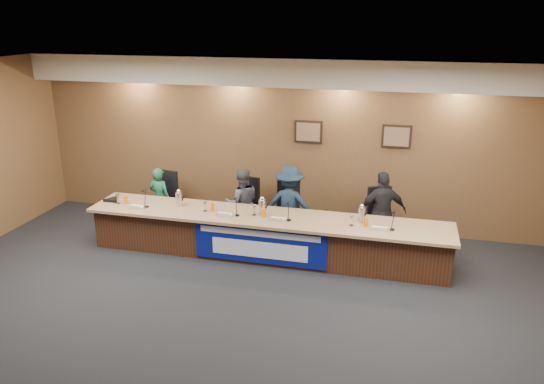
{
  "coord_description": "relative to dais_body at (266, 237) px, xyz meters",
  "views": [
    {
      "loc": [
        2.14,
        -5.57,
        3.93
      ],
      "look_at": [
        0.04,
        2.65,
        1.07
      ],
      "focal_mm": 35.0,
      "sensor_mm": 36.0,
      "label": 1
    }
  ],
  "objects": [
    {
      "name": "water_glass_c",
      "position": [
        -0.18,
        -0.07,
        0.49
      ],
      "size": [
        0.08,
        0.08,
        0.18
      ],
      "primitive_type": "cylinder",
      "color": "silver",
      "rests_on": "dais_top"
    },
    {
      "name": "microphone_c",
      "position": [
        0.43,
        -0.17,
        0.41
      ],
      "size": [
        0.07,
        0.07,
        0.02
      ],
      "primitive_type": "cylinder",
      "color": "black",
      "rests_on": "dais_top"
    },
    {
      "name": "ceiling",
      "position": [
        0.0,
        -2.4,
        2.85
      ],
      "size": [
        10.0,
        8.0,
        0.04
      ],
      "primitive_type": "cube",
      "color": "silver",
      "rests_on": "wall_back"
    },
    {
      "name": "wall_back",
      "position": [
        0.0,
        1.6,
        1.25
      ],
      "size": [
        10.0,
        0.04,
        3.2
      ],
      "primitive_type": "cube",
      "color": "brown",
      "rests_on": "floor"
    },
    {
      "name": "soffit",
      "position": [
        0.0,
        1.35,
        2.6
      ],
      "size": [
        10.0,
        0.5,
        0.5
      ],
      "primitive_type": "cube",
      "color": "beige",
      "rests_on": "wall_back"
    },
    {
      "name": "microphone_a",
      "position": [
        -2.09,
        -0.16,
        0.41
      ],
      "size": [
        0.07,
        0.07,
        0.02
      ],
      "primitive_type": "cylinder",
      "color": "black",
      "rests_on": "dais_top"
    },
    {
      "name": "banner_text_upper",
      "position": [
        0.0,
        -0.43,
        0.23
      ],
      "size": [
        2.0,
        0.01,
        0.1
      ],
      "primitive_type": "cube",
      "color": "silver",
      "rests_on": "banner"
    },
    {
      "name": "juice_glass_c",
      "position": [
        -0.01,
        -0.12,
        0.47
      ],
      "size": [
        0.06,
        0.06,
        0.15
      ],
      "primitive_type": "cylinder",
      "color": "orange",
      "rests_on": "dais_top"
    },
    {
      "name": "office_chair_a",
      "position": [
        -2.26,
        0.78,
        0.13
      ],
      "size": [
        0.55,
        0.55,
        0.08
      ],
      "primitive_type": "cube",
      "rotation": [
        0.0,
        0.0,
        -0.16
      ],
      "color": "black",
      "rests_on": "floor"
    },
    {
      "name": "wall_photo_left",
      "position": [
        0.4,
        1.57,
        1.5
      ],
      "size": [
        0.52,
        0.04,
        0.42
      ],
      "primitive_type": "cube",
      "color": "black",
      "rests_on": "wall_back"
    },
    {
      "name": "juice_glass_b",
      "position": [
        -0.92,
        -0.07,
        0.47
      ],
      "size": [
        0.06,
        0.06,
        0.15
      ],
      "primitive_type": "cylinder",
      "color": "orange",
      "rests_on": "dais_top"
    },
    {
      "name": "carafe_left",
      "position": [
        -1.57,
        0.03,
        0.52
      ],
      "size": [
        0.12,
        0.12,
        0.25
      ],
      "primitive_type": "cylinder",
      "color": "silver",
      "rests_on": "dais_top"
    },
    {
      "name": "microphone_b",
      "position": [
        -0.45,
        -0.16,
        0.41
      ],
      "size": [
        0.07,
        0.07,
        0.02
      ],
      "primitive_type": "cylinder",
      "color": "black",
      "rests_on": "dais_top"
    },
    {
      "name": "nameplate_b",
      "position": [
        -0.65,
        -0.28,
        0.45
      ],
      "size": [
        0.24,
        0.08,
        0.1
      ],
      "primitive_type": "cube",
      "rotation": [
        0.31,
        0.0,
        0.0
      ],
      "color": "white",
      "rests_on": "dais_top"
    },
    {
      "name": "panelist_a",
      "position": [
        -2.26,
        0.68,
        0.25
      ],
      "size": [
        0.48,
        0.36,
        1.21
      ],
      "primitive_type": "imported",
      "rotation": [
        0.0,
        0.0,
        2.96
      ],
      "color": "#165535",
      "rests_on": "floor"
    },
    {
      "name": "office_chair_d",
      "position": [
        1.87,
        0.78,
        0.13
      ],
      "size": [
        0.62,
        0.62,
        0.08
      ],
      "primitive_type": "cube",
      "rotation": [
        0.0,
        0.0,
        0.37
      ],
      "color": "black",
      "rests_on": "floor"
    },
    {
      "name": "dais_body",
      "position": [
        0.0,
        0.0,
        0.0
      ],
      "size": [
        6.0,
        0.8,
        0.7
      ],
      "primitive_type": "cube",
      "color": "#3B1F10",
      "rests_on": "floor"
    },
    {
      "name": "banner",
      "position": [
        0.0,
        -0.41,
        0.03
      ],
      "size": [
        2.2,
        0.02,
        0.65
      ],
      "primitive_type": "cube",
      "color": "navy",
      "rests_on": "dais_body"
    },
    {
      "name": "nameplate_d",
      "position": [
        1.87,
        -0.26,
        0.45
      ],
      "size": [
        0.24,
        0.08,
        0.1
      ],
      "primitive_type": "cube",
      "rotation": [
        0.31,
        0.0,
        0.0
      ],
      "color": "white",
      "rests_on": "dais_top"
    },
    {
      "name": "juice_glass_a",
      "position": [
        -2.53,
        -0.1,
        0.47
      ],
      "size": [
        0.06,
        0.06,
        0.15
      ],
      "primitive_type": "cylinder",
      "color": "orange",
      "rests_on": "dais_top"
    },
    {
      "name": "speakerphone",
      "position": [
        -2.84,
        -0.03,
        0.43
      ],
      "size": [
        0.32,
        0.32,
        0.05
      ],
      "primitive_type": "cylinder",
      "color": "black",
      "rests_on": "dais_top"
    },
    {
      "name": "banner_text_lower",
      "position": [
        0.0,
        -0.43,
        -0.05
      ],
      "size": [
        1.6,
        0.01,
        0.28
      ],
      "primitive_type": "cube",
      "color": "silver",
      "rests_on": "banner"
    },
    {
      "name": "office_chair_b",
      "position": [
        -0.64,
        0.78,
        0.13
      ],
      "size": [
        0.57,
        0.57,
        0.08
      ],
      "primitive_type": "cube",
      "rotation": [
        0.0,
        0.0,
        -0.22
      ],
      "color": "black",
      "rests_on": "floor"
    },
    {
      "name": "nameplate_c",
      "position": [
        0.27,
        -0.27,
        0.45
      ],
      "size": [
        0.24,
        0.08,
        0.1
      ],
      "primitive_type": "cube",
      "rotation": [
        0.31,
        0.0,
        0.0
      ],
      "color": "white",
      "rests_on": "dais_top"
    },
    {
      "name": "panelist_b",
      "position": [
        -0.64,
        0.68,
        0.31
      ],
      "size": [
        0.79,
        0.72,
        1.32
      ],
      "primitive_type": "imported",
      "rotation": [
        0.0,
        0.0,
        3.57
      ],
      "color": "#444449",
      "rests_on": "floor"
    },
    {
      "name": "office_chair_c",
      "position": [
        0.25,
        0.78,
        0.13
      ],
      "size": [
        0.64,
        0.64,
        0.08
      ],
      "primitive_type": "cube",
      "rotation": [
        0.0,
        0.0,
        0.42
      ],
      "color": "black",
      "rests_on": "floor"
    },
    {
      "name": "floor",
      "position": [
        0.0,
        -2.4,
        -0.35
      ],
      "size": [
        10.0,
        10.0,
        0.0
      ],
      "primitive_type": "plane",
      "color": "black",
      "rests_on": "ground"
    },
    {
      "name": "carafe_right",
      "position": [
        1.57,
        0.03,
        0.53
      ],
      "size": [
        0.11,
        0.11,
        0.26
      ],
      "primitive_type": "cylinder",
      "color": "silver",
      "rests_on": "dais_top"
    },
    {
      "name": "water_glass_d",
      "position": [
        1.43,
        -0.14,
        0.49
      ],
      "size": [
        0.08,
        0.08,
        0.18
      ],
      "primitive_type": "cylinder",
      "color": "silver",
      "rests_on": "dais_top"
    },
    {
      "name": "panelist_d",
      "position": [
        1.87,
        0.68,
        0.37
      ],
      "size": [
        0.91,
        0.61,
        1.43
      ],
      "primitive_type": "imported",
      "rotation": [
        0.0,
        0.0,
        3.49
      ],
      "color": "black",
      "rests_on": "floor"
    },
    {
      "name": "water_glass_b",
      "position": [
        -1.04,
        -0.1,
        0.49
      ],
      "size": [
        0.08,
        0.08,
        0.18
      ],
      "primitive_type": "cylinder",
      "color": "silver",
      "rests_on": "dais_top"
    },
    {
      "name": "water_glass_a",
      "position": [
        -2.67,
        -0.12,
        0.49
      ],
      "size": [
        0.08,
        0.08,
        0.18
      ],
      "primitive_type": "cylinder",
      "color": "silver",
      "rests_on": "dais_top"
    },
    {
      "name": "panelist_c",
      "position": [
        0.25,
        0.68,
        0.36
      ],
      "size": [
        0.93,
        0.55,
        1.42
      ],
      "primitive_type": "imported",
      "rotation": [
        0.0,
        0.0,
        3.11
      ],
      "color": "#122437",
      "rests_on": "floor"
    },
    {
      "name": "dais_top",
      "position": [
        0.0,
        -0.05,
        0.38
      ],
      "size": [
        6.1,
        0.95,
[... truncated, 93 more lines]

